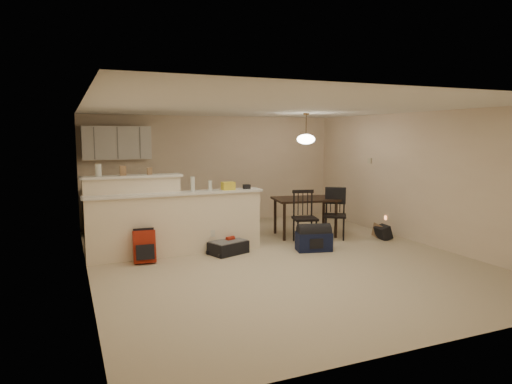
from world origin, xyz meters
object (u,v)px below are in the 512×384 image
dining_chair_far (335,214)px  navy_duffel (314,241)px  red_backpack (144,247)px  pendant_lamp (306,139)px  dining_chair_near (305,217)px  black_daypack (383,233)px  dining_table (305,203)px  suitcase (228,248)px

dining_chair_far → navy_duffel: 1.15m
dining_chair_far → red_backpack: 3.82m
pendant_lamp → dining_chair_near: (-0.31, -0.55, -1.49)m
black_daypack → red_backpack: bearing=94.0°
dining_table → navy_duffel: 1.34m
dining_chair_near → dining_chair_far: size_ratio=1.01×
pendant_lamp → red_backpack: (-3.38, -0.75, -1.73)m
navy_duffel → dining_chair_near: bearing=89.4°
dining_table → red_backpack: bearing=-158.0°
black_daypack → suitcase: bearing=93.2°
dining_table → dining_chair_far: dining_chair_far is taller
pendant_lamp → navy_duffel: pendant_lamp is taller
dining_chair_near → red_backpack: dining_chair_near is taller
dining_table → black_daypack: dining_table is taller
dining_chair_far → suitcase: bearing=-140.2°
suitcase → red_backpack: red_backpack is taller
suitcase → red_backpack: size_ratio=1.21×
suitcase → red_backpack: bearing=160.1°
dining_chair_near → suitcase: 1.69m
pendant_lamp → navy_duffel: 2.20m
suitcase → navy_duffel: (1.48, -0.40, 0.06)m
dining_chair_far → pendant_lamp: bearing=164.9°
dining_chair_near → suitcase: size_ratio=1.59×
suitcase → red_backpack: (-1.44, 0.00, 0.16)m
dining_table → dining_chair_near: dining_chair_near is taller
suitcase → dining_table: bearing=1.2°
pendant_lamp → dining_chair_far: size_ratio=0.62×
dining_chair_near → red_backpack: 3.09m
dining_chair_near → black_daypack: size_ratio=3.35×
pendant_lamp → red_backpack: pendant_lamp is taller
dining_chair_near → black_daypack: (1.59, -0.34, -0.37)m
pendant_lamp → dining_chair_far: (0.42, -0.47, -1.49)m
black_daypack → navy_duffel: bearing=104.1°
dining_table → red_backpack: size_ratio=2.61×
dining_table → dining_chair_near: 0.66m
pendant_lamp → red_backpack: bearing=-167.5°
pendant_lamp → suitcase: pendant_lamp is taller
pendant_lamp → navy_duffel: (-0.45, -1.15, -1.82)m
dining_table → navy_duffel: size_ratio=2.24×
red_backpack → black_daypack: red_backpack is taller
dining_chair_far → suitcase: (-2.36, -0.28, -0.39)m
dining_table → red_backpack: 3.49m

